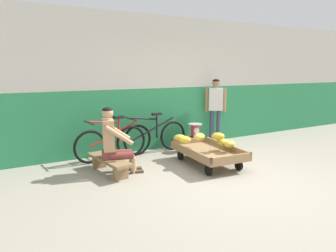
{
  "coord_description": "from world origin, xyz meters",
  "views": [
    {
      "loc": [
        -3.21,
        -3.52,
        1.77
      ],
      "look_at": [
        -0.47,
        1.32,
        0.75
      ],
      "focal_mm": 33.64,
      "sensor_mm": 36.0,
      "label": 1
    }
  ],
  "objects": [
    {
      "name": "shopping_bag",
      "position": [
        0.48,
        1.57,
        0.12
      ],
      "size": [
        0.18,
        0.12,
        0.24
      ],
      "primitive_type": "cube",
      "color": "#3370B7",
      "rests_on": "ground"
    },
    {
      "name": "vendor_seated",
      "position": [
        -1.46,
        1.43,
        0.57
      ],
      "size": [
        0.73,
        0.58,
        1.14
      ],
      "color": "tan",
      "rests_on": "ground"
    },
    {
      "name": "customer_adult",
      "position": [
        1.39,
        2.33,
        0.95
      ],
      "size": [
        0.42,
        0.34,
        1.53
      ],
      "color": "#38425B",
      "rests_on": "ground"
    },
    {
      "name": "plastic_crate",
      "position": [
        0.6,
        2.02,
        0.15
      ],
      "size": [
        0.36,
        0.28,
        0.3
      ],
      "color": "red",
      "rests_on": "ground"
    },
    {
      "name": "bicycle_far_left",
      "position": [
        -0.31,
        2.26,
        0.35
      ],
      "size": [
        1.66,
        0.48,
        0.86
      ],
      "color": "black",
      "rests_on": "ground"
    },
    {
      "name": "weighing_scale",
      "position": [
        0.6,
        2.02,
        0.45
      ],
      "size": [
        0.3,
        0.3,
        0.29
      ],
      "color": "#28282D",
      "rests_on": "plastic_crate"
    },
    {
      "name": "banana_pile",
      "position": [
        0.21,
        1.12,
        0.47
      ],
      "size": [
        0.81,
        1.14,
        0.26
      ],
      "color": "gold",
      "rests_on": "banana_cart"
    },
    {
      "name": "bicycle_near_left",
      "position": [
        -1.16,
        2.23,
        0.35
      ],
      "size": [
        1.66,
        0.48,
        0.86
      ],
      "color": "black",
      "rests_on": "ground"
    },
    {
      "name": "banana_cart",
      "position": [
        0.22,
        1.02,
        0.24
      ],
      "size": [
        0.94,
        1.49,
        0.36
      ],
      "color": "#99754C",
      "rests_on": "ground"
    },
    {
      "name": "back_wall",
      "position": [
        0.0,
        2.73,
        1.44
      ],
      "size": [
        16.0,
        0.3,
        2.89
      ],
      "color": "#287F4C",
      "rests_on": "ground"
    },
    {
      "name": "low_bench",
      "position": [
        -1.54,
        1.46,
        0.2
      ],
      "size": [
        0.46,
        1.13,
        0.27
      ],
      "color": "olive",
      "rests_on": "ground"
    },
    {
      "name": "ground_plane",
      "position": [
        0.0,
        0.0,
        0.0
      ],
      "size": [
        80.0,
        80.0,
        0.0
      ],
      "primitive_type": "plane",
      "color": "gray"
    }
  ]
}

